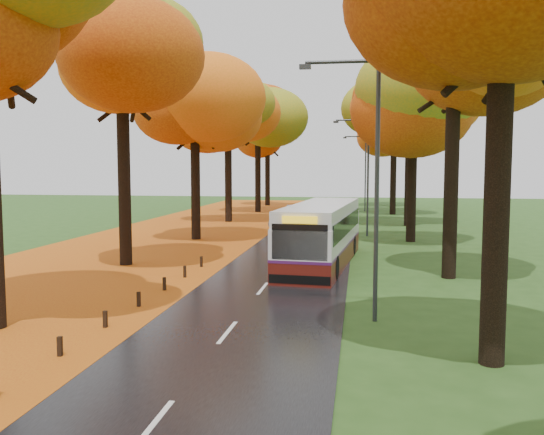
% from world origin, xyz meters
% --- Properties ---
extents(ground, '(160.00, 160.00, 0.00)m').
position_xyz_m(ground, '(0.00, 0.00, 0.00)').
color(ground, '#284C19').
rests_on(ground, ground).
extents(road, '(6.50, 90.00, 0.04)m').
position_xyz_m(road, '(0.00, 25.00, 0.02)').
color(road, black).
rests_on(road, ground).
extents(centre_line, '(0.12, 90.00, 0.01)m').
position_xyz_m(centre_line, '(0.00, 25.00, 0.04)').
color(centre_line, silver).
rests_on(centre_line, road).
extents(leaf_verge, '(12.00, 90.00, 0.02)m').
position_xyz_m(leaf_verge, '(-9.00, 25.00, 0.01)').
color(leaf_verge, '#9A2F0E').
rests_on(leaf_verge, ground).
extents(leaf_drift, '(0.90, 90.00, 0.01)m').
position_xyz_m(leaf_drift, '(-3.05, 25.00, 0.04)').
color(leaf_drift, orange).
rests_on(leaf_drift, road).
extents(trees_left, '(9.20, 74.00, 13.88)m').
position_xyz_m(trees_left, '(-7.18, 27.06, 9.53)').
color(trees_left, black).
rests_on(trees_left, ground).
extents(trees_right, '(9.30, 74.20, 13.96)m').
position_xyz_m(trees_right, '(7.19, 26.91, 9.69)').
color(trees_right, black).
rests_on(trees_right, ground).
extents(bollard_row, '(0.11, 23.51, 0.52)m').
position_xyz_m(bollard_row, '(-3.70, 4.70, 0.26)').
color(bollard_row, black).
rests_on(bollard_row, ground).
extents(streetlamp_near, '(2.45, 0.18, 8.00)m').
position_xyz_m(streetlamp_near, '(3.95, 8.00, 4.71)').
color(streetlamp_near, '#333538').
rests_on(streetlamp_near, ground).
extents(streetlamp_mid, '(2.45, 0.18, 8.00)m').
position_xyz_m(streetlamp_mid, '(3.95, 30.00, 4.71)').
color(streetlamp_mid, '#333538').
rests_on(streetlamp_mid, ground).
extents(streetlamp_far, '(2.45, 0.18, 8.00)m').
position_xyz_m(streetlamp_far, '(3.95, 52.00, 4.71)').
color(streetlamp_far, '#333538').
rests_on(streetlamp_far, ground).
extents(bus, '(3.54, 11.34, 2.94)m').
position_xyz_m(bus, '(1.87, 18.00, 1.58)').
color(bus, '#50120C').
rests_on(bus, road).
extents(car_white, '(2.45, 3.94, 1.25)m').
position_xyz_m(car_white, '(-2.16, 34.97, 0.67)').
color(car_white, '#BDBDC1').
rests_on(car_white, road).
extents(car_silver, '(1.37, 3.79, 1.24)m').
position_xyz_m(car_silver, '(-2.17, 41.39, 0.66)').
color(car_silver, '#9DA0A5').
rests_on(car_silver, road).
extents(car_dark, '(2.50, 4.52, 1.24)m').
position_xyz_m(car_dark, '(-2.17, 41.68, 0.66)').
color(car_dark, black).
rests_on(car_dark, road).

